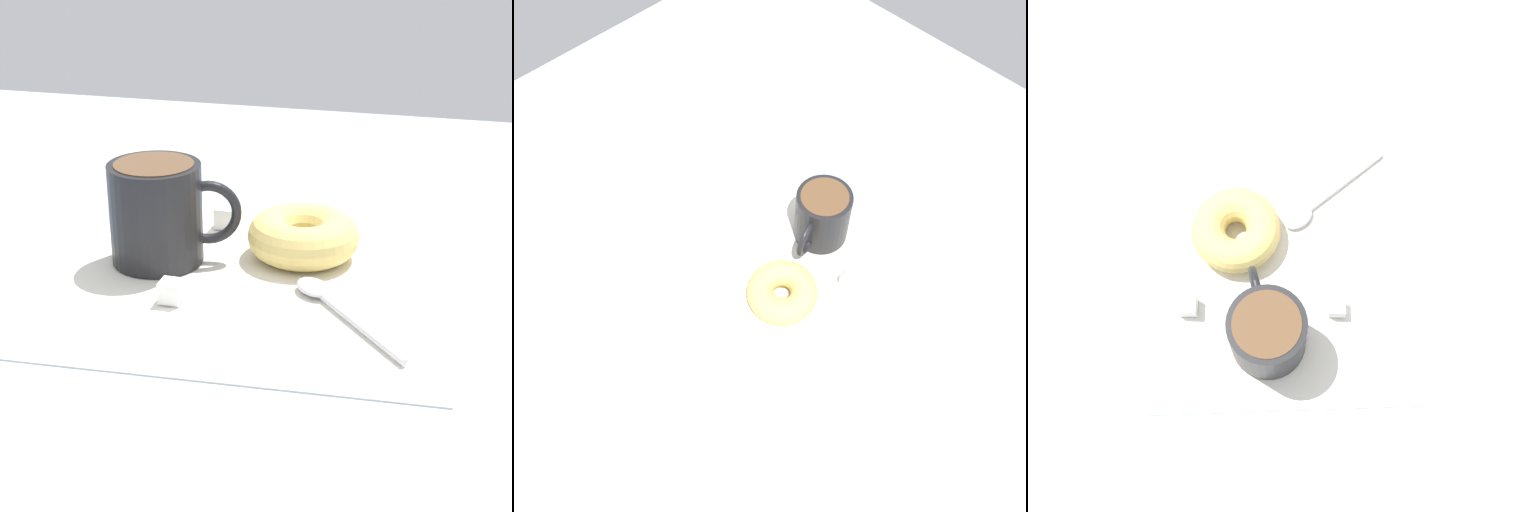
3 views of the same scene
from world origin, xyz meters
TOP-DOWN VIEW (x-y plane):
  - ground_plane at (0.00, 0.00)cm, footprint 120.00×120.00cm
  - napkin at (2.06, -0.17)cm, footprint 34.76×34.76cm
  - coffee_cup at (3.58, 9.02)cm, footprint 8.13×11.41cm
  - donut at (7.53, -3.12)cm, footprint 10.03×10.03cm
  - spoon at (-1.19, -6.90)cm, footprint 12.14×10.72cm
  - sugar_cube at (-3.91, 5.33)cm, footprint 1.78×1.78cm
  - sugar_cube_extra at (12.50, 5.53)cm, footprint 2.00×2.00cm

SIDE VIEW (x-z plane):
  - ground_plane at x=0.00cm, z-range -2.00..0.00cm
  - napkin at x=2.06cm, z-range 0.00..0.30cm
  - spoon at x=-1.19cm, z-range 0.25..1.15cm
  - sugar_cube at x=-3.91cm, z-range 0.30..2.08cm
  - sugar_cube_extra at x=12.50cm, z-range 0.30..2.30cm
  - donut at x=7.53cm, z-range 0.30..4.15cm
  - coffee_cup at x=3.58cm, z-range 0.44..9.41cm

